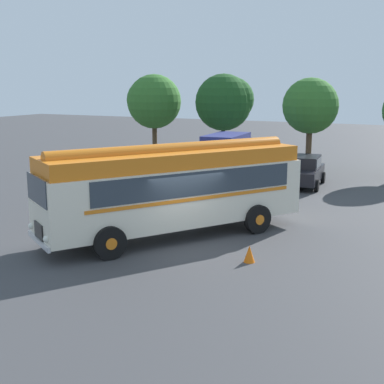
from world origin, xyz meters
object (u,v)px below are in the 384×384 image
(car_mid_left, at_px, (304,171))
(box_van, at_px, (222,154))
(vintage_bus, at_px, (174,186))
(car_near_left, at_px, (258,167))
(traffic_cone, at_px, (249,254))

(car_mid_left, distance_m, box_van, 5.45)
(car_mid_left, xyz_separation_m, box_van, (-5.34, 0.94, 0.52))
(vintage_bus, relative_size, car_mid_left, 2.25)
(vintage_bus, height_order, car_near_left, vintage_bus)
(vintage_bus, distance_m, box_van, 13.33)
(vintage_bus, xyz_separation_m, car_near_left, (-0.94, 12.11, -1.05))
(car_mid_left, bearing_deg, traffic_cone, -82.57)
(car_near_left, bearing_deg, traffic_cone, -71.76)
(car_near_left, xyz_separation_m, box_van, (-2.59, 0.73, 0.52))
(car_near_left, height_order, car_mid_left, same)
(car_near_left, distance_m, box_van, 2.74)
(vintage_bus, bearing_deg, car_near_left, 94.44)
(vintage_bus, relative_size, traffic_cone, 17.81)
(box_van, bearing_deg, car_near_left, -15.74)
(box_van, bearing_deg, traffic_cone, -63.79)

